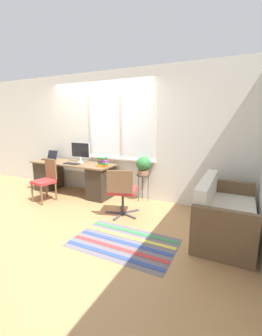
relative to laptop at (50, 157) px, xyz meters
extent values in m
plane|color=tan|center=(1.32, -0.42, -0.77)|extent=(14.00, 14.00, 0.00)
cube|color=silver|center=(1.32, 0.32, 0.58)|extent=(9.00, 0.06, 2.70)
cube|color=silver|center=(1.42, 0.28, 0.79)|extent=(0.78, 0.02, 1.50)
cube|color=white|center=(1.42, 0.27, 0.79)|extent=(0.71, 0.01, 1.43)
cube|color=silver|center=(2.24, 0.28, 0.79)|extent=(0.78, 0.02, 1.50)
cube|color=white|center=(2.24, 0.27, 0.79)|extent=(0.71, 0.01, 1.43)
cube|color=silver|center=(1.83, 0.29, 0.06)|extent=(1.65, 0.11, 0.04)
cube|color=brown|center=(0.77, -0.09, -0.06)|extent=(2.01, 0.66, 0.03)
cube|color=#33281E|center=(0.01, -0.09, -0.42)|extent=(0.40, 0.58, 0.69)
cube|color=#33281E|center=(1.54, -0.09, -0.42)|extent=(0.40, 0.58, 0.69)
cube|color=black|center=(0.00, -0.05, -0.04)|extent=(0.29, 0.20, 0.02)
cube|color=black|center=(0.00, 0.09, 0.07)|extent=(0.29, 0.08, 0.19)
cube|color=black|center=(0.00, 0.08, 0.07)|extent=(0.26, 0.06, 0.17)
cylinder|color=silver|center=(0.90, 0.05, -0.04)|extent=(0.17, 0.17, 0.02)
cylinder|color=silver|center=(0.90, 0.05, 0.02)|extent=(0.05, 0.05, 0.11)
cube|color=silver|center=(0.90, 0.06, 0.23)|extent=(0.50, 0.02, 0.34)
cube|color=black|center=(0.90, 0.04, 0.23)|extent=(0.48, 0.01, 0.31)
cube|color=black|center=(0.87, -0.23, -0.04)|extent=(0.36, 0.15, 0.02)
ellipsoid|color=slate|center=(1.11, -0.22, -0.03)|extent=(0.04, 0.06, 0.03)
cube|color=orange|center=(1.63, -0.16, -0.04)|extent=(0.23, 0.14, 0.02)
cube|color=orange|center=(1.64, -0.15, -0.01)|extent=(0.20, 0.11, 0.03)
cube|color=green|center=(1.65, -0.15, 0.03)|extent=(0.23, 0.14, 0.04)
cube|color=purple|center=(1.65, -0.15, 0.07)|extent=(0.21, 0.13, 0.04)
cube|color=olive|center=(1.62, -0.14, 0.11)|extent=(0.18, 0.17, 0.04)
cube|color=green|center=(1.63, -0.15, 0.14)|extent=(0.18, 0.17, 0.02)
cylinder|color=brown|center=(0.39, -0.93, -0.56)|extent=(0.04, 0.04, 0.42)
cylinder|color=brown|center=(0.72, -0.98, -0.56)|extent=(0.04, 0.04, 0.42)
cylinder|color=brown|center=(0.44, -0.59, -0.56)|extent=(0.04, 0.04, 0.42)
cylinder|color=brown|center=(0.77, -0.65, -0.56)|extent=(0.04, 0.04, 0.42)
cube|color=red|center=(0.58, -0.79, -0.35)|extent=(0.45, 0.43, 0.06)
cube|color=brown|center=(0.61, -0.59, -0.11)|extent=(0.35, 0.09, 0.42)
cube|color=#47474C|center=(2.22, -0.69, -0.76)|extent=(0.32, 0.13, 0.03)
cube|color=#47474C|center=(2.37, -0.80, -0.76)|extent=(0.04, 0.32, 0.03)
cube|color=#47474C|center=(2.52, -0.69, -0.76)|extent=(0.32, 0.14, 0.03)
cube|color=#47474C|center=(2.47, -0.51, -0.76)|extent=(0.22, 0.28, 0.03)
cube|color=#47474C|center=(2.28, -0.51, -0.76)|extent=(0.22, 0.28, 0.03)
cylinder|color=#333338|center=(2.37, -0.64, -0.54)|extent=(0.04, 0.04, 0.39)
cube|color=red|center=(2.37, -0.64, -0.32)|extent=(0.59, 0.58, 0.06)
cube|color=brown|center=(2.44, -0.87, -0.10)|extent=(0.43, 0.17, 0.38)
cube|color=white|center=(4.09, -0.64, -0.55)|extent=(0.75, 1.31, 0.45)
cube|color=white|center=(3.80, -0.64, -0.13)|extent=(0.16, 1.31, 0.39)
cube|color=brown|center=(4.09, -1.34, -0.44)|extent=(0.75, 0.09, 0.66)
cube|color=brown|center=(4.09, 0.06, -0.44)|extent=(0.75, 0.09, 0.66)
cylinder|color=#333338|center=(2.42, 0.18, -0.22)|extent=(0.27, 0.27, 0.02)
cylinder|color=#333338|center=(2.53, 0.18, -0.50)|extent=(0.01, 0.01, 0.54)
cylinder|color=#333338|center=(2.36, 0.28, -0.50)|extent=(0.01, 0.01, 0.54)
cylinder|color=#333338|center=(2.36, 0.08, -0.50)|extent=(0.01, 0.01, 0.54)
cylinder|color=#9E6B4C|center=(2.42, 0.18, -0.16)|extent=(0.22, 0.22, 0.10)
ellipsoid|color=#2D7038|center=(2.42, 0.18, 0.02)|extent=(0.30, 0.30, 0.27)
cube|color=slate|center=(2.85, -1.49, -0.77)|extent=(1.44, 0.89, 0.01)
cube|color=#334C99|center=(2.85, -1.82, -0.76)|extent=(1.41, 0.07, 0.00)
cube|color=#C63838|center=(2.85, -1.66, -0.76)|extent=(1.41, 0.07, 0.00)
cube|color=#334C99|center=(2.85, -1.49, -0.76)|extent=(1.41, 0.07, 0.00)
cube|color=#DBCC4C|center=(2.85, -1.33, -0.76)|extent=(1.41, 0.07, 0.00)
cube|color=#388E4C|center=(2.85, -1.17, -0.76)|extent=(1.41, 0.07, 0.00)
camera|label=1|loc=(4.20, -3.99, 0.92)|focal=24.00mm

